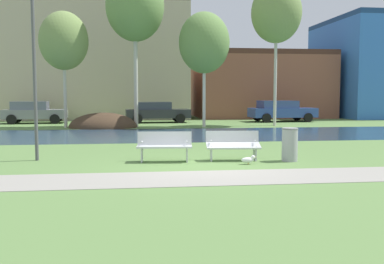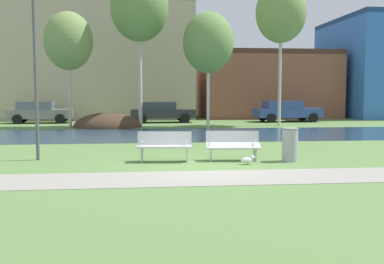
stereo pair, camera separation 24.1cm
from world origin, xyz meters
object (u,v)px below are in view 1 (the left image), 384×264
object	(u,v)px
parked_sedan_second_dark	(156,112)
parked_hatch_third_blue	(281,111)
parked_van_nearest_grey	(34,112)
bench_right	(233,145)
trash_bin	(290,144)
bench_left	(164,146)
streetlamp	(34,43)
seagull	(248,160)

from	to	relation	value
parked_sedan_second_dark	parked_hatch_third_blue	xyz separation A→B (m)	(8.83, -0.09, 0.04)
parked_van_nearest_grey	bench_right	bearing A→B (deg)	-61.34
trash_bin	bench_left	bearing A→B (deg)	174.17
bench_right	streetlamp	distance (m)	6.58
parked_sedan_second_dark	parked_hatch_third_blue	world-z (taller)	parked_hatch_third_blue
trash_bin	seagull	bearing A→B (deg)	-162.67
bench_left	parked_hatch_third_blue	bearing A→B (deg)	61.68
bench_right	seagull	bearing A→B (deg)	-71.21
trash_bin	parked_hatch_third_blue	size ratio (longest dim) A/B	0.21
bench_right	parked_van_nearest_grey	world-z (taller)	parked_van_nearest_grey
streetlamp	parked_hatch_third_blue	distance (m)	21.38
bench_right	seagull	world-z (taller)	bench_right
streetlamp	parked_sedan_second_dark	xyz separation A→B (m)	(4.29, 16.76, -2.72)
bench_left	parked_van_nearest_grey	xyz separation A→B (m)	(-7.66, 17.75, 0.30)
seagull	streetlamp	world-z (taller)	streetlamp
trash_bin	parked_sedan_second_dark	xyz separation A→B (m)	(-3.15, 17.82, 0.24)
bench_left	parked_sedan_second_dark	world-z (taller)	parked_sedan_second_dark
seagull	parked_sedan_second_dark	world-z (taller)	parked_sedan_second_dark
parked_sedan_second_dark	streetlamp	bearing A→B (deg)	-104.36
bench_left	parked_hatch_third_blue	xyz separation A→B (m)	(9.35, 17.36, 0.32)
streetlamp	parked_van_nearest_grey	bearing A→B (deg)	102.86
bench_right	seagull	distance (m)	0.91
streetlamp	parked_sedan_second_dark	distance (m)	17.51
trash_bin	streetlamp	distance (m)	8.08
bench_left	parked_hatch_third_blue	size ratio (longest dim) A/B	0.35
trash_bin	parked_hatch_third_blue	bearing A→B (deg)	72.23
seagull	trash_bin	bearing A→B (deg)	17.33
streetlamp	parked_van_nearest_grey	world-z (taller)	streetlamp
trash_bin	parked_van_nearest_grey	bearing A→B (deg)	122.01
streetlamp	bench_left	bearing A→B (deg)	-10.33
parked_van_nearest_grey	parked_sedan_second_dark	distance (m)	8.19
seagull	parked_hatch_third_blue	distance (m)	19.48
bench_right	parked_hatch_third_blue	bearing A→B (deg)	67.17
bench_right	parked_sedan_second_dark	xyz separation A→B (m)	(-1.52, 17.44, 0.28)
bench_left	bench_right	bearing A→B (deg)	0.00
trash_bin	parked_sedan_second_dark	size ratio (longest dim) A/B	0.22
bench_right	trash_bin	distance (m)	1.67
seagull	parked_van_nearest_grey	bearing A→B (deg)	118.27
streetlamp	parked_hatch_third_blue	xyz separation A→B (m)	(13.12, 16.67, -2.69)
bench_left	streetlamp	distance (m)	4.86
seagull	parked_sedan_second_dark	size ratio (longest dim) A/B	0.10
parked_hatch_third_blue	bench_left	bearing A→B (deg)	-118.32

